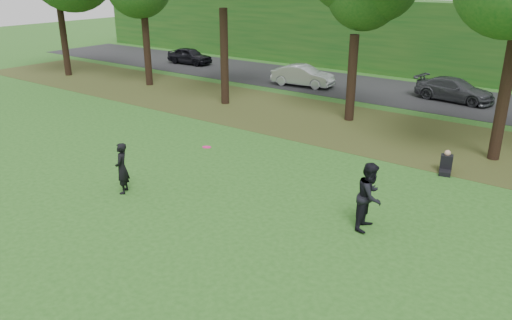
{
  "coord_description": "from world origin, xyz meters",
  "views": [
    {
      "loc": [
        7.38,
        -7.85,
        6.86
      ],
      "look_at": [
        -1.33,
        3.93,
        1.3
      ],
      "focal_mm": 35.0,
      "sensor_mm": 36.0,
      "label": 1
    }
  ],
  "objects_px": {
    "player_left": "(122,168)",
    "player_right": "(370,196)",
    "frisbee": "(207,147)",
    "seated_person": "(446,164)"
  },
  "relations": [
    {
      "from": "player_right",
      "to": "player_left",
      "type": "bearing_deg",
      "value": 103.91
    },
    {
      "from": "player_left",
      "to": "seated_person",
      "type": "bearing_deg",
      "value": 100.13
    },
    {
      "from": "frisbee",
      "to": "player_right",
      "type": "bearing_deg",
      "value": 16.89
    },
    {
      "from": "player_left",
      "to": "player_right",
      "type": "relative_size",
      "value": 0.87
    },
    {
      "from": "player_left",
      "to": "frisbee",
      "type": "bearing_deg",
      "value": 76.34
    },
    {
      "from": "player_left",
      "to": "player_right",
      "type": "bearing_deg",
      "value": 73.44
    },
    {
      "from": "player_right",
      "to": "frisbee",
      "type": "height_order",
      "value": "player_right"
    },
    {
      "from": "frisbee",
      "to": "seated_person",
      "type": "xyz_separation_m",
      "value": [
        5.25,
        7.01,
        -1.54
      ]
    },
    {
      "from": "player_left",
      "to": "frisbee",
      "type": "relative_size",
      "value": 5.01
    },
    {
      "from": "player_right",
      "to": "frisbee",
      "type": "relative_size",
      "value": 5.76
    }
  ]
}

